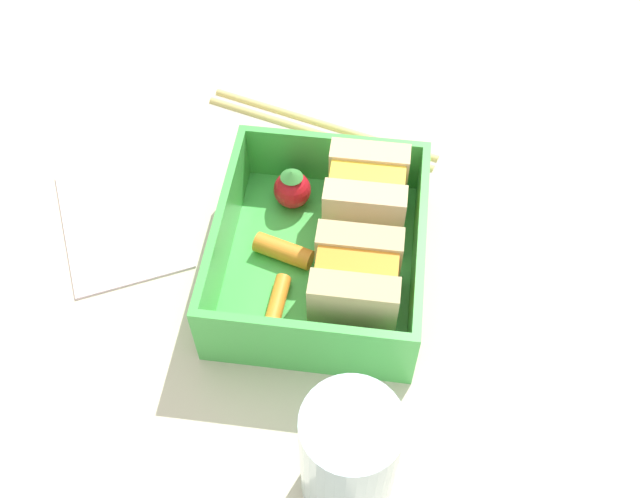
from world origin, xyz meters
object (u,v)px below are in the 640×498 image
sandwich_left (366,199)px  drinking_glass (349,457)px  chopstick_pair (321,126)px  carrot_stick_far_left (275,309)px  strawberry_far_left (292,189)px  sandwich_center_left (355,285)px  carrot_stick_left (284,250)px  folded_napkin (122,219)px

sandwich_left → drinking_glass: size_ratio=0.62×
sandwich_left → chopstick_pair: 12.78cm
carrot_stick_far_left → drinking_glass: drinking_glass is taller
strawberry_far_left → carrot_stick_far_left: 10.45cm
sandwich_center_left → drinking_glass: (12.18, 0.81, 0.69)cm
strawberry_far_left → drinking_glass: size_ratio=0.36×
carrot_stick_left → folded_napkin: 13.98cm
sandwich_left → carrot_stick_far_left: (8.84, -5.50, -2.52)cm
sandwich_center_left → carrot_stick_left: (-3.98, -5.71, -2.32)cm
folded_napkin → chopstick_pair: bearing=130.4°
sandwich_center_left → strawberry_far_left: size_ratio=1.74×
folded_napkin → drinking_glass: bearing=47.0°
carrot_stick_left → strawberry_far_left: bearing=-178.5°
strawberry_far_left → folded_napkin: strawberry_far_left is taller
chopstick_pair → sandwich_center_left: bearing=14.3°
strawberry_far_left → folded_napkin: (2.77, -13.49, -2.60)cm
carrot_stick_left → chopstick_pair: 15.06cm
sandwich_center_left → folded_napkin: bearing=-108.8°
sandwich_left → carrot_stick_left: size_ratio=1.38×
sandwich_center_left → folded_napkin: size_ratio=0.49×
carrot_stick_far_left → drinking_glass: bearing=29.6°
sandwich_left → chopstick_pair: size_ratio=0.29×
drinking_glass → chopstick_pair: bearing=-169.7°
sandwich_left → carrot_stick_far_left: bearing=-31.9°
sandwich_left → chopstick_pair: (-11.16, -4.82, -3.95)cm
carrot_stick_left → carrot_stick_far_left: carrot_stick_left is taller
strawberry_far_left → carrot_stick_left: size_ratio=0.79×
sandwich_left → carrot_stick_left: (3.79, -5.71, -2.32)cm
carrot_stick_far_left → chopstick_pair: carrot_stick_far_left is taller
strawberry_far_left → chopstick_pair: 9.96cm
chopstick_pair → drinking_glass: 31.96cm
carrot_stick_left → carrot_stick_far_left: bearing=2.3°
sandwich_left → sandwich_center_left: size_ratio=1.00×
sandwich_center_left → chopstick_pair: bearing=-165.7°
chopstick_pair → folded_napkin: bearing=-49.6°
drinking_glass → sandwich_center_left: bearing=-176.2°
strawberry_far_left → carrot_stick_left: (5.35, 0.14, -0.82)cm
sandwich_left → sandwich_center_left: bearing=0.0°
chopstick_pair → folded_napkin: chopstick_pair is taller
sandwich_left → folded_napkin: bearing=-86.4°
sandwich_center_left → chopstick_pair: sandwich_center_left is taller
drinking_glass → folded_napkin: 27.93cm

